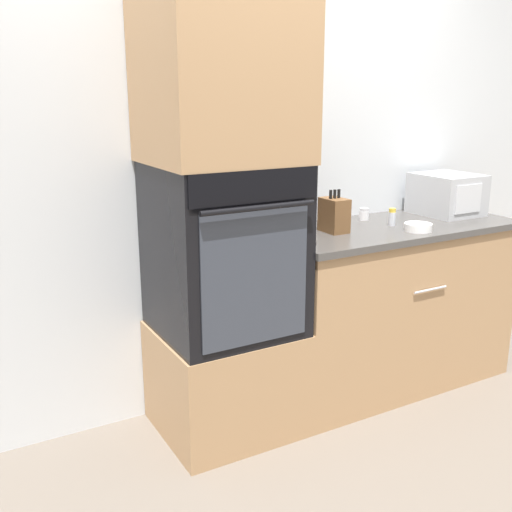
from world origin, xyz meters
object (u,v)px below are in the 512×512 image
(wall_oven, at_px, (224,249))
(condiment_jar_far, at_px, (305,221))
(condiment_jar_near, at_px, (364,214))
(condiment_jar_mid, at_px, (392,217))
(bowl, at_px, (418,227))
(microwave, at_px, (447,194))
(knife_block, at_px, (334,215))
(condiment_jar_back, at_px, (301,225))

(wall_oven, xyz_separation_m, condiment_jar_far, (0.55, 0.14, 0.05))
(condiment_jar_near, height_order, condiment_jar_mid, condiment_jar_mid)
(bowl, bearing_deg, microwave, 28.64)
(knife_block, distance_m, bowl, 0.45)
(wall_oven, distance_m, knife_block, 0.65)
(condiment_jar_far, bearing_deg, wall_oven, -165.58)
(knife_block, bearing_deg, condiment_jar_back, 164.06)
(bowl, distance_m, condiment_jar_near, 0.37)
(bowl, relative_size, condiment_jar_far, 1.51)
(wall_oven, bearing_deg, microwave, 2.86)
(bowl, distance_m, condiment_jar_back, 0.62)
(condiment_jar_near, height_order, condiment_jar_back, condiment_jar_back)
(microwave, distance_m, knife_block, 0.87)
(wall_oven, height_order, condiment_jar_far, wall_oven)
(knife_block, bearing_deg, condiment_jar_mid, -5.13)
(microwave, bearing_deg, bowl, -151.36)
(bowl, bearing_deg, wall_oven, 170.21)
(wall_oven, xyz_separation_m, condiment_jar_near, (0.98, 0.18, 0.04))
(bowl, bearing_deg, condiment_jar_far, 146.96)
(condiment_jar_mid, relative_size, condiment_jar_back, 1.01)
(wall_oven, relative_size, bowl, 5.56)
(condiment_jar_far, height_order, condiment_jar_back, condiment_jar_far)
(microwave, distance_m, bowl, 0.54)
(condiment_jar_far, bearing_deg, condiment_jar_mid, -18.44)
(knife_block, height_order, condiment_jar_mid, knife_block)
(microwave, bearing_deg, knife_block, -176.32)
(microwave, height_order, condiment_jar_near, microwave)
(wall_oven, relative_size, condiment_jar_far, 8.38)
(bowl, relative_size, condiment_jar_near, 2.16)
(knife_block, distance_m, condiment_jar_far, 0.16)
(microwave, xyz_separation_m, bowl, (-0.47, -0.25, -0.10))
(condiment_jar_near, relative_size, condiment_jar_far, 0.70)
(condiment_jar_far, bearing_deg, microwave, -3.90)
(microwave, xyz_separation_m, knife_block, (-0.86, -0.06, -0.03))
(bowl, distance_m, condiment_jar_mid, 0.17)
(knife_block, bearing_deg, condiment_jar_near, 25.81)
(bowl, xyz_separation_m, condiment_jar_mid, (-0.03, 0.17, 0.03))
(wall_oven, xyz_separation_m, condiment_jar_mid, (1.01, -0.01, 0.05))
(bowl, relative_size, condiment_jar_mid, 1.52)
(condiment_jar_mid, height_order, condiment_jar_back, same)
(condiment_jar_far, bearing_deg, condiment_jar_near, 5.32)
(wall_oven, distance_m, condiment_jar_back, 0.48)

